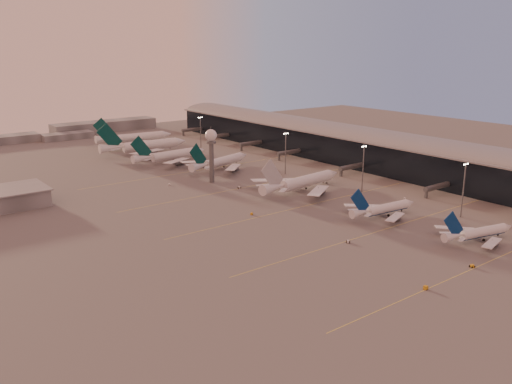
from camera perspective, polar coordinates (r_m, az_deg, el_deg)
ground at (r=211.65m, az=12.30°, el=-5.58°), size 700.00×700.00×0.00m
taxiway_markings at (r=268.48m, az=7.36°, el=-0.85°), size 180.00×185.25×0.02m
terminal at (r=357.52m, az=10.19°, el=4.83°), size 57.00×362.00×23.04m
radar_tower at (r=296.95m, az=-4.74°, el=4.94°), size 6.40×6.40×31.10m
mast_a at (r=253.18m, az=21.01°, el=0.46°), size 3.60×0.56×25.00m
mast_b at (r=282.25m, az=11.21°, el=2.66°), size 3.60×0.56×25.00m
mast_c at (r=316.98m, az=3.13°, el=4.31°), size 3.60×0.56×25.00m
mast_d at (r=387.48m, az=-5.85°, el=6.28°), size 3.60×0.56×25.00m
distant_horizon at (r=482.00m, az=-18.45°, el=6.17°), size 165.00×37.50×9.00m
narrowbody_near at (r=227.82m, az=22.37°, el=-4.13°), size 35.78×28.25×14.17m
narrowbody_mid at (r=246.60m, az=13.28°, el=-1.87°), size 38.84×30.89×15.18m
widebody_white at (r=282.76m, az=4.89°, el=0.81°), size 58.99×47.03×20.78m
greentail_a at (r=332.42m, az=-3.75°, el=3.00°), size 51.49×41.01×19.20m
greentail_b at (r=355.22m, az=-9.00°, el=3.67°), size 54.93×44.24×19.94m
greentail_c at (r=387.14m, az=-11.62°, el=4.60°), size 65.03×52.42×23.61m
greentail_d at (r=425.13m, az=-12.62°, el=5.45°), size 60.80×48.91×22.09m
gsv_truck_a at (r=180.09m, az=17.52°, el=-9.34°), size 6.50×3.02×2.53m
gsv_tug_near at (r=201.97m, az=21.80°, el=-7.25°), size 2.67×3.76×0.98m
gsv_catering_a at (r=250.90m, az=24.72°, el=-2.80°), size 5.97×3.83×4.53m
gsv_tug_mid at (r=212.95m, az=9.67°, el=-5.17°), size 3.77×3.87×0.97m
gsv_truck_b at (r=276.52m, az=15.42°, el=-0.58°), size 5.48×3.05×2.09m
gsv_truck_c at (r=243.58m, az=-0.42°, el=-2.17°), size 5.19×3.49×1.98m
gsv_catering_b at (r=299.46m, az=7.46°, el=1.21°), size 4.88×3.42×3.67m
gsv_tug_far at (r=287.85m, az=-1.77°, el=0.49°), size 3.20×4.00×0.99m
gsv_truck_d at (r=297.77m, az=-9.13°, el=0.90°), size 3.54×5.16×1.97m
gsv_tug_hangar at (r=362.85m, az=-2.15°, el=3.60°), size 3.77×3.17×0.93m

